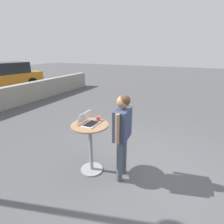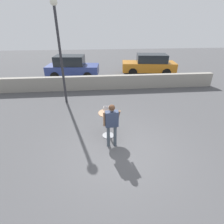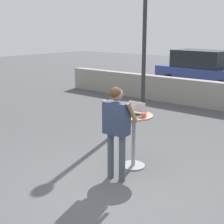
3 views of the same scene
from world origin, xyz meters
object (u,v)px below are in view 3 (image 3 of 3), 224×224
Objects in this scene: laptop at (135,112)px; coffee_mug at (144,115)px; cafe_table at (134,133)px; parked_car_further_down at (203,71)px; street_lamp at (145,9)px; standing_person at (116,122)px.

laptop is 0.25m from coffee_mug.
cafe_table is 0.39m from laptop.
parked_car_further_down is (-2.15, 8.14, 0.18)m from cafe_table.
parked_car_further_down is at bearing 91.48° from street_lamp.
coffee_mug is 0.07× the size of standing_person.
cafe_table is 0.45m from coffee_mug.
standing_person is 0.33× the size of street_lamp.
laptop is at bearing 96.75° from standing_person.
laptop is at bearing -75.13° from parked_car_further_down.
cafe_table is 8.42m from parked_car_further_down.
coffee_mug is at bearing -56.49° from street_lamp.
cafe_table is 0.21× the size of street_lamp.
cafe_table is 2.89× the size of laptop.
coffee_mug is at bearing 74.13° from standing_person.
cafe_table is 0.62× the size of standing_person.
parked_car_further_down is (-2.39, 8.18, -0.20)m from coffee_mug.
street_lamp reaches higher than parked_car_further_down.
standing_person reaches higher than coffee_mug.
street_lamp is at bearing -88.52° from parked_car_further_down.
parked_car_further_down is at bearing 104.81° from cafe_table.
laptop reaches higher than cafe_table.
standing_person is (0.08, -0.65, -0.03)m from laptop.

